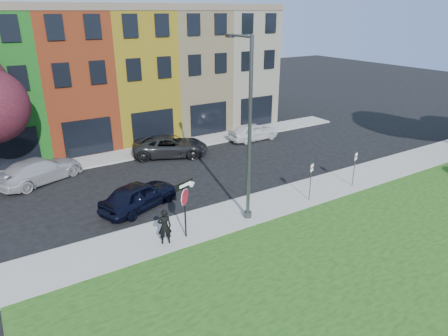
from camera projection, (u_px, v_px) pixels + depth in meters
ground at (286, 236)px, 18.98m from camera, size 120.00×120.00×0.00m
sidewalk_near at (279, 201)px, 22.31m from camera, size 40.00×3.00×0.12m
sidewalk_far at (122, 155)px, 29.34m from camera, size 40.00×2.40×0.12m
rowhouse_block at (98, 76)px, 32.66m from camera, size 30.00×10.12×10.00m
stop_sign at (185, 198)px, 17.98m from camera, size 1.01×0.38×2.82m
man at (165, 227)px, 17.89m from camera, size 0.83×0.72×1.70m
sedan_near at (139, 195)px, 21.39m from camera, size 4.96×5.77×1.53m
parked_car_silver at (40, 170)px, 24.75m from camera, size 6.13×6.93×1.54m
parked_car_dark at (171, 146)px, 29.18m from camera, size 6.62×7.34×1.51m
parked_car_white at (253, 132)px, 32.79m from camera, size 1.81×4.25×1.43m
street_lamp at (248, 132)px, 19.00m from camera, size 0.55×2.58×8.90m
parking_sign_a at (311, 177)px, 21.84m from camera, size 0.30×0.15×2.24m
parking_sign_b at (355, 165)px, 23.62m from camera, size 0.31×0.14×2.20m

